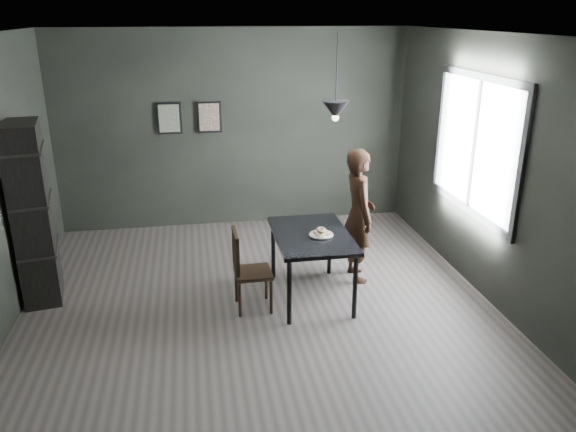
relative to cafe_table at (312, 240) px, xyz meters
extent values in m
plane|color=#3B3633|center=(-0.60, 0.00, -0.67)|extent=(5.00, 5.00, 0.00)
cube|color=black|center=(-0.60, 2.50, 0.73)|extent=(5.00, 0.10, 2.80)
cube|color=silver|center=(-0.60, 0.00, 2.13)|extent=(5.00, 5.00, 0.02)
cube|color=white|center=(1.88, 0.20, 0.93)|extent=(0.02, 1.80, 1.40)
cube|color=black|center=(1.87, 0.20, 0.93)|extent=(0.04, 1.96, 1.56)
cube|color=black|center=(0.00, 0.00, 0.06)|extent=(0.80, 1.20, 0.04)
cylinder|color=black|center=(-0.34, -0.54, -0.32)|extent=(0.05, 0.05, 0.71)
cylinder|color=black|center=(0.34, -0.54, -0.32)|extent=(0.05, 0.05, 0.71)
cylinder|color=black|center=(-0.34, 0.54, -0.32)|extent=(0.05, 0.05, 0.71)
cylinder|color=black|center=(0.34, 0.54, -0.32)|extent=(0.05, 0.05, 0.71)
cylinder|color=white|center=(0.09, -0.08, 0.08)|extent=(0.23, 0.23, 0.01)
torus|color=beige|center=(0.13, -0.07, 0.11)|extent=(0.11, 0.11, 0.04)
torus|color=beige|center=(0.06, -0.04, 0.11)|extent=(0.11, 0.11, 0.04)
torus|color=beige|center=(0.07, -0.12, 0.11)|extent=(0.11, 0.11, 0.04)
torus|color=beige|center=(0.09, -0.08, 0.14)|extent=(0.14, 0.15, 0.05)
imported|color=black|center=(0.63, 0.38, 0.11)|extent=(0.38, 0.57, 1.57)
cube|color=black|center=(-0.66, -0.14, -0.26)|extent=(0.39, 0.39, 0.04)
cube|color=black|center=(-0.83, -0.15, 0.00)|extent=(0.05, 0.38, 0.42)
cylinder|color=black|center=(-0.82, -0.31, -0.48)|extent=(0.03, 0.03, 0.37)
cylinder|color=black|center=(-0.49, -0.30, -0.48)|extent=(0.03, 0.03, 0.37)
cylinder|color=black|center=(-0.83, 0.02, -0.48)|extent=(0.03, 0.03, 0.37)
cylinder|color=black|center=(-0.50, 0.03, -0.48)|extent=(0.03, 0.03, 0.37)
cube|color=black|center=(-2.92, 0.50, 0.30)|extent=(0.47, 0.70, 1.95)
cylinder|color=black|center=(0.25, 0.10, 1.75)|extent=(0.01, 0.01, 0.75)
cone|color=black|center=(0.25, 0.10, 1.38)|extent=(0.28, 0.28, 0.18)
sphere|color=#FFE0B2|center=(0.25, 0.10, 1.30)|extent=(0.07, 0.07, 0.07)
cube|color=black|center=(-1.50, 2.47, 0.93)|extent=(0.34, 0.03, 0.44)
cube|color=#395043|center=(-1.50, 2.45, 0.93)|extent=(0.28, 0.01, 0.38)
cube|color=black|center=(-0.95, 2.47, 0.93)|extent=(0.34, 0.03, 0.44)
cube|color=brown|center=(-0.95, 2.45, 0.93)|extent=(0.28, 0.01, 0.38)
camera|label=1|loc=(-1.21, -5.45, 2.32)|focal=35.00mm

